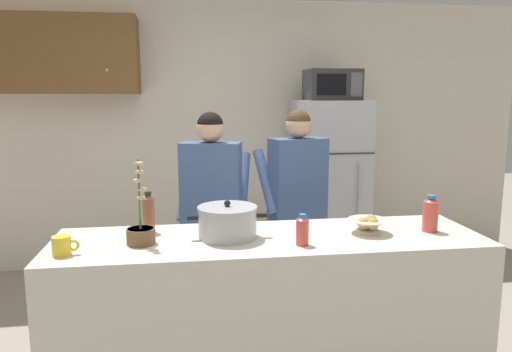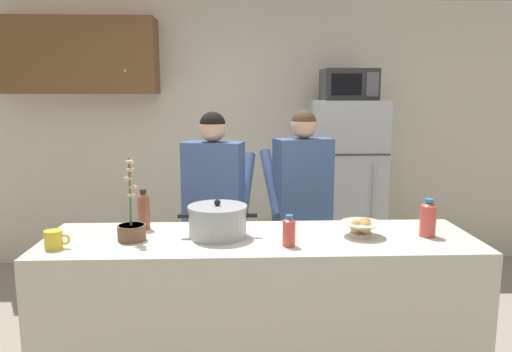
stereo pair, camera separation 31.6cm
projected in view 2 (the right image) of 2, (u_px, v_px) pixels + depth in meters
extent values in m
cube|color=silver|center=(249.00, 135.00, 4.87)|extent=(6.00, 0.12, 2.60)
cube|color=brown|center=(76.00, 56.00, 4.45)|extent=(1.47, 0.34, 0.69)
sphere|color=gold|center=(125.00, 71.00, 4.33)|extent=(0.03, 0.03, 0.03)
cube|color=silver|center=(260.00, 315.00, 2.74)|extent=(2.37, 0.68, 0.92)
cube|color=#B7BABF|center=(345.00, 189.00, 4.54)|extent=(0.64, 0.64, 1.65)
cube|color=#333333|center=(354.00, 155.00, 4.16)|extent=(0.63, 0.01, 0.01)
cylinder|color=#B2B2B7|center=(373.00, 206.00, 4.21)|extent=(0.02, 0.02, 0.74)
cube|color=#2D2D30|center=(349.00, 85.00, 4.36)|extent=(0.48, 0.36, 0.28)
cube|color=black|center=(347.00, 84.00, 4.17)|extent=(0.26, 0.01, 0.18)
cube|color=#59595B|center=(373.00, 84.00, 4.18)|extent=(0.11, 0.01, 0.21)
cylinder|color=#726656|center=(224.00, 282.00, 3.42)|extent=(0.11, 0.11, 0.77)
cylinder|color=#726656|center=(205.00, 280.00, 3.45)|extent=(0.11, 0.11, 0.77)
cube|color=#3F598C|center=(213.00, 186.00, 3.32)|extent=(0.44, 0.29, 0.61)
sphere|color=#D8A884|center=(213.00, 128.00, 3.26)|extent=(0.19, 0.19, 0.19)
sphere|color=black|center=(213.00, 125.00, 3.25)|extent=(0.18, 0.18, 0.18)
cylinder|color=#3F598C|center=(246.00, 187.00, 3.40)|extent=(0.16, 0.37, 0.47)
cylinder|color=#3F598C|center=(192.00, 185.00, 3.48)|extent=(0.16, 0.37, 0.47)
cylinder|color=black|center=(310.00, 271.00, 3.64)|extent=(0.11, 0.11, 0.77)
cylinder|color=black|center=(293.00, 273.00, 3.59)|extent=(0.11, 0.11, 0.77)
cube|color=#3F598C|center=(303.00, 181.00, 3.50)|extent=(0.44, 0.30, 0.61)
sphere|color=#D8A884|center=(304.00, 125.00, 3.43)|extent=(0.19, 0.19, 0.19)
sphere|color=#4C3823|center=(304.00, 122.00, 3.43)|extent=(0.18, 0.18, 0.18)
cylinder|color=#3F598C|center=(321.00, 179.00, 3.68)|extent=(0.17, 0.37, 0.47)
cylinder|color=#3F598C|center=(271.00, 182.00, 3.56)|extent=(0.17, 0.37, 0.47)
cylinder|color=#ADAFB5|center=(218.00, 223.00, 2.66)|extent=(0.32, 0.32, 0.16)
cylinder|color=#ADAFB5|center=(217.00, 207.00, 2.65)|extent=(0.33, 0.33, 0.02)
sphere|color=black|center=(217.00, 203.00, 2.64)|extent=(0.04, 0.04, 0.04)
cube|color=black|center=(183.00, 216.00, 2.65)|extent=(0.06, 0.02, 0.02)
cube|color=black|center=(252.00, 215.00, 2.66)|extent=(0.06, 0.02, 0.02)
cylinder|color=yellow|center=(53.00, 240.00, 2.46)|extent=(0.09, 0.09, 0.10)
torus|color=yellow|center=(65.00, 239.00, 2.46)|extent=(0.06, 0.01, 0.06)
cylinder|color=beige|center=(361.00, 234.00, 2.68)|extent=(0.13, 0.13, 0.02)
cone|color=beige|center=(361.00, 227.00, 2.67)|extent=(0.23, 0.23, 0.06)
sphere|color=tan|center=(356.00, 226.00, 2.65)|extent=(0.07, 0.07, 0.07)
sphere|color=tan|center=(365.00, 223.00, 2.70)|extent=(0.07, 0.07, 0.07)
sphere|color=tan|center=(365.00, 227.00, 2.63)|extent=(0.07, 0.07, 0.07)
cylinder|color=#D84C3F|center=(428.00, 221.00, 2.67)|extent=(0.09, 0.09, 0.17)
cone|color=#D84C3F|center=(429.00, 203.00, 2.65)|extent=(0.09, 0.09, 0.03)
cylinder|color=#3372BF|center=(429.00, 201.00, 2.65)|extent=(0.05, 0.05, 0.02)
cylinder|color=#D84C3F|center=(289.00, 233.00, 2.49)|extent=(0.07, 0.07, 0.14)
cone|color=#D84C3F|center=(289.00, 219.00, 2.48)|extent=(0.07, 0.07, 0.02)
cylinder|color=#3372BF|center=(289.00, 217.00, 2.48)|extent=(0.04, 0.04, 0.02)
cylinder|color=brown|center=(144.00, 213.00, 2.81)|extent=(0.07, 0.07, 0.19)
cone|color=brown|center=(143.00, 194.00, 2.79)|extent=(0.07, 0.07, 0.03)
cylinder|color=#262626|center=(143.00, 191.00, 2.79)|extent=(0.04, 0.04, 0.02)
cylinder|color=brown|center=(132.00, 233.00, 2.60)|extent=(0.15, 0.15, 0.09)
cylinder|color=#38281E|center=(131.00, 226.00, 2.59)|extent=(0.14, 0.14, 0.01)
cylinder|color=#4C7238|center=(130.00, 192.00, 2.56)|extent=(0.01, 0.03, 0.36)
ellipsoid|color=#D8A58C|center=(132.00, 195.00, 2.56)|extent=(0.04, 0.03, 0.02)
ellipsoid|color=#D8A58C|center=(133.00, 187.00, 2.55)|extent=(0.04, 0.03, 0.02)
ellipsoid|color=#D8A58C|center=(128.00, 178.00, 2.55)|extent=(0.04, 0.03, 0.02)
ellipsoid|color=#D8A58C|center=(130.00, 170.00, 2.54)|extent=(0.04, 0.03, 0.02)
ellipsoid|color=#D8A58C|center=(130.00, 162.00, 2.52)|extent=(0.04, 0.03, 0.02)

